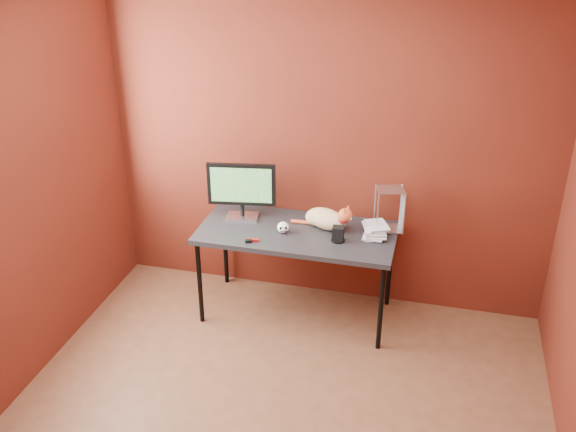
% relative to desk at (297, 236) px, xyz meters
% --- Properties ---
extents(room, '(3.52, 3.52, 2.61)m').
position_rel_desk_xyz_m(room, '(0.15, -1.37, 0.75)').
color(room, brown).
rests_on(room, ground).
extents(desk, '(1.50, 0.70, 0.75)m').
position_rel_desk_xyz_m(desk, '(0.00, 0.00, 0.00)').
color(desk, black).
rests_on(desk, ground).
extents(monitor, '(0.53, 0.21, 0.46)m').
position_rel_desk_xyz_m(monitor, '(-0.47, 0.11, 0.31)').
color(monitor, silver).
rests_on(monitor, desk).
extents(cat, '(0.49, 0.29, 0.23)m').
position_rel_desk_xyz_m(cat, '(0.21, 0.09, 0.13)').
color(cat, orange).
rests_on(cat, desk).
extents(skull_mug, '(0.09, 0.10, 0.09)m').
position_rel_desk_xyz_m(skull_mug, '(-0.09, -0.06, 0.10)').
color(skull_mug, white).
rests_on(skull_mug, desk).
extents(speaker, '(0.10, 0.10, 0.12)m').
position_rel_desk_xyz_m(speaker, '(0.33, -0.09, 0.10)').
color(speaker, black).
rests_on(speaker, desk).
extents(book_stack, '(0.22, 0.25, 1.01)m').
position_rel_desk_xyz_m(book_stack, '(0.51, 0.06, 0.56)').
color(book_stack, beige).
rests_on(book_stack, desk).
extents(wire_rack, '(0.23, 0.21, 0.34)m').
position_rel_desk_xyz_m(wire_rack, '(0.67, 0.19, 0.22)').
color(wire_rack, silver).
rests_on(wire_rack, desk).
extents(pocket_knife, '(0.09, 0.04, 0.02)m').
position_rel_desk_xyz_m(pocket_knife, '(-0.28, -0.24, 0.06)').
color(pocket_knife, '#A70E0C').
rests_on(pocket_knife, desk).
extents(black_gadget, '(0.05, 0.04, 0.02)m').
position_rel_desk_xyz_m(black_gadget, '(-0.30, -0.27, 0.06)').
color(black_gadget, black).
rests_on(black_gadget, desk).
extents(washer, '(0.04, 0.04, 0.00)m').
position_rel_desk_xyz_m(washer, '(-0.27, -0.23, 0.05)').
color(washer, silver).
rests_on(washer, desk).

